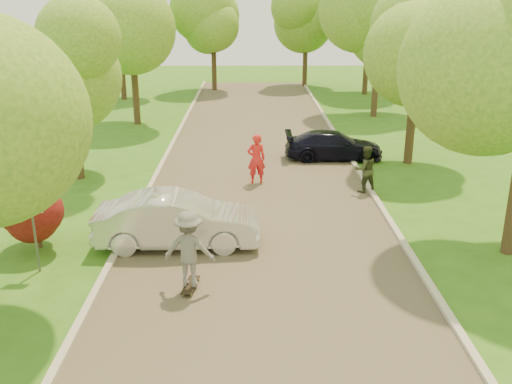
{
  "coord_description": "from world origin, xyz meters",
  "views": [
    {
      "loc": [
        -0.34,
        -9.35,
        6.75
      ],
      "look_at": [
        -0.17,
        6.47,
        1.3
      ],
      "focal_mm": 40.0,
      "sensor_mm": 36.0,
      "label": 1
    }
  ],
  "objects_px": {
    "silver_sedan": "(177,220)",
    "person_olive": "(365,169)",
    "skateboarder": "(189,249)",
    "person_striped": "(256,159)",
    "street_sign": "(32,215)",
    "longboard": "(191,285)",
    "dark_sedan": "(334,145)"
  },
  "relations": [
    {
      "from": "silver_sedan",
      "to": "person_olive",
      "type": "distance_m",
      "value": 7.73
    },
    {
      "from": "skateboarder",
      "to": "person_striped",
      "type": "bearing_deg",
      "value": -94.1
    },
    {
      "from": "street_sign",
      "to": "person_striped",
      "type": "xyz_separation_m",
      "value": [
        5.7,
        7.27,
        -0.61
      ]
    },
    {
      "from": "longboard",
      "to": "skateboarder",
      "type": "distance_m",
      "value": 0.96
    },
    {
      "from": "dark_sedan",
      "to": "skateboarder",
      "type": "height_order",
      "value": "skateboarder"
    },
    {
      "from": "longboard",
      "to": "skateboarder",
      "type": "relative_size",
      "value": 0.53
    },
    {
      "from": "skateboarder",
      "to": "person_striped",
      "type": "distance_m",
      "value": 8.44
    },
    {
      "from": "silver_sedan",
      "to": "skateboarder",
      "type": "height_order",
      "value": "skateboarder"
    },
    {
      "from": "silver_sedan",
      "to": "skateboarder",
      "type": "bearing_deg",
      "value": -168.37
    },
    {
      "from": "silver_sedan",
      "to": "person_striped",
      "type": "relative_size",
      "value": 2.42
    },
    {
      "from": "dark_sedan",
      "to": "longboard",
      "type": "bearing_deg",
      "value": 156.97
    },
    {
      "from": "street_sign",
      "to": "person_striped",
      "type": "distance_m",
      "value": 9.26
    },
    {
      "from": "skateboarder",
      "to": "street_sign",
      "type": "bearing_deg",
      "value": -6.41
    },
    {
      "from": "longboard",
      "to": "person_striped",
      "type": "bearing_deg",
      "value": -94.1
    },
    {
      "from": "skateboarder",
      "to": "person_striped",
      "type": "relative_size",
      "value": 0.99
    },
    {
      "from": "silver_sedan",
      "to": "skateboarder",
      "type": "distance_m",
      "value": 2.67
    },
    {
      "from": "longboard",
      "to": "person_striped",
      "type": "height_order",
      "value": "person_striped"
    },
    {
      "from": "street_sign",
      "to": "person_striped",
      "type": "relative_size",
      "value": 1.14
    },
    {
      "from": "person_olive",
      "to": "dark_sedan",
      "type": "bearing_deg",
      "value": -97.16
    },
    {
      "from": "dark_sedan",
      "to": "person_striped",
      "type": "bearing_deg",
      "value": 135.54
    },
    {
      "from": "street_sign",
      "to": "dark_sedan",
      "type": "bearing_deg",
      "value": 49.54
    },
    {
      "from": "street_sign",
      "to": "person_olive",
      "type": "height_order",
      "value": "street_sign"
    },
    {
      "from": "dark_sedan",
      "to": "skateboarder",
      "type": "relative_size",
      "value": 2.24
    },
    {
      "from": "dark_sedan",
      "to": "person_striped",
      "type": "xyz_separation_m",
      "value": [
        -3.4,
        -3.4,
        0.34
      ]
    },
    {
      "from": "dark_sedan",
      "to": "silver_sedan",
      "type": "bearing_deg",
      "value": 148.48
    },
    {
      "from": "person_olive",
      "to": "longboard",
      "type": "bearing_deg",
      "value": 38.59
    },
    {
      "from": "longboard",
      "to": "person_striped",
      "type": "xyz_separation_m",
      "value": [
        1.7,
        8.27,
        0.85
      ]
    },
    {
      "from": "silver_sedan",
      "to": "dark_sedan",
      "type": "bearing_deg",
      "value": -33.47
    },
    {
      "from": "silver_sedan",
      "to": "street_sign",
      "type": "bearing_deg",
      "value": 113.67
    },
    {
      "from": "street_sign",
      "to": "silver_sedan",
      "type": "xyz_separation_m",
      "value": [
        3.41,
        1.59,
        -0.8
      ]
    },
    {
      "from": "dark_sedan",
      "to": "skateboarder",
      "type": "distance_m",
      "value": 12.74
    },
    {
      "from": "dark_sedan",
      "to": "person_olive",
      "type": "height_order",
      "value": "person_olive"
    }
  ]
}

